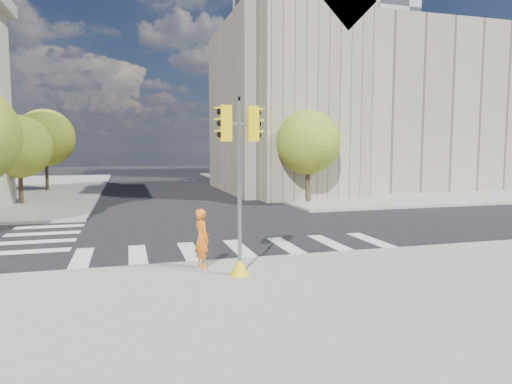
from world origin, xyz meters
TOP-DOWN VIEW (x-y plane):
  - ground at (0.00, 0.00)m, footprint 160.00×160.00m
  - sidewalk_near at (0.00, -11.00)m, footprint 30.00×14.00m
  - sidewalk_far_right at (20.00, 26.00)m, footprint 28.00×40.00m
  - civic_building at (15.59, 19.12)m, footprint 26.00×16.00m
  - office_tower at (22.00, 42.00)m, footprint 20.00×18.00m
  - tree_lw_mid at (-10.50, 14.00)m, footprint 4.00×4.00m
  - tree_lw_far at (-10.50, 24.00)m, footprint 4.80×4.80m
  - tree_re_near at (7.50, 10.00)m, footprint 4.20×4.20m
  - tree_re_mid at (7.50, 22.00)m, footprint 4.60×4.60m
  - tree_re_far at (7.50, 34.00)m, footprint 4.00×4.00m
  - lamp_near at (8.00, 14.00)m, footprint 0.35×0.18m
  - lamp_far at (8.00, 28.00)m, footprint 0.35×0.18m
  - traffic_signal at (-1.05, -5.94)m, footprint 1.07×0.56m
  - photographer at (-1.93, -4.89)m, footprint 0.58×0.73m

SIDE VIEW (x-z plane):
  - ground at x=0.00m, z-range 0.00..0.00m
  - sidewalk_near at x=0.00m, z-range 0.00..0.15m
  - sidewalk_far_right at x=20.00m, z-range 0.00..0.15m
  - photographer at x=-1.93m, z-range 0.15..1.90m
  - traffic_signal at x=-1.05m, z-range -0.21..4.66m
  - tree_lw_mid at x=-10.50m, z-range 0.88..6.65m
  - tree_re_far at x=7.50m, z-range 0.93..6.80m
  - tree_re_near at x=7.50m, z-range 0.97..7.13m
  - tree_re_mid at x=7.50m, z-range 1.02..7.68m
  - tree_lw_far at x=-10.50m, z-range 1.07..8.01m
  - lamp_near at x=8.00m, z-range 0.52..8.63m
  - lamp_far at x=8.00m, z-range 0.52..8.63m
  - civic_building at x=15.59m, z-range -2.43..16.96m
  - office_tower at x=22.00m, z-range 0.00..30.00m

